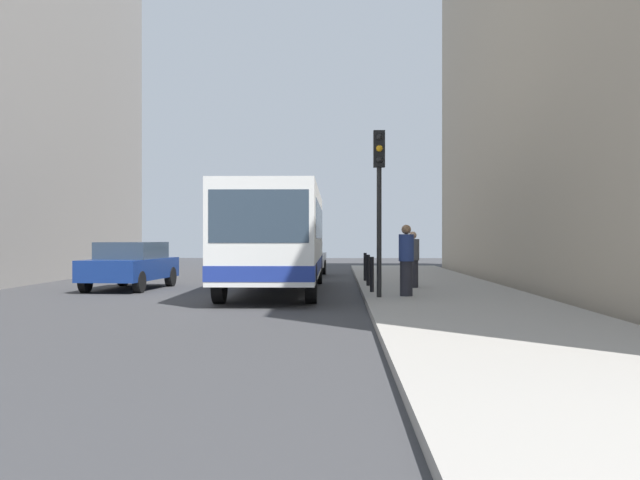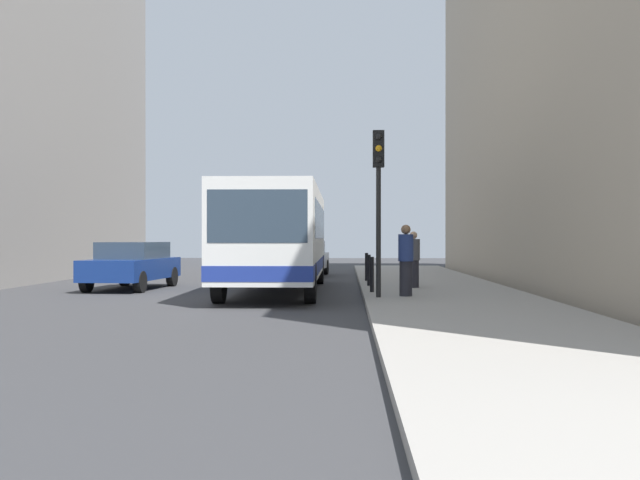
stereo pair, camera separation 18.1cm
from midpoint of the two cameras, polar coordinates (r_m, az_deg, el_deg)
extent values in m
plane|color=#38383A|center=(19.67, -5.79, -4.54)|extent=(80.00, 80.00, 0.00)
cube|color=#9E9991|center=(19.68, 10.03, -4.32)|extent=(4.40, 40.00, 0.15)
cube|color=#B2A38C|center=(25.65, 22.70, 12.70)|extent=(7.00, 32.00, 14.37)
cube|color=white|center=(22.16, -3.01, 0.52)|extent=(2.58, 11.02, 2.50)
cube|color=navy|center=(22.17, -3.01, -1.94)|extent=(2.60, 11.04, 0.36)
cube|color=#2D3D4C|center=(16.71, -4.52, 1.84)|extent=(2.26, 0.08, 1.20)
cube|color=#2D3D4C|center=(22.66, -2.91, 1.40)|extent=(2.59, 9.42, 1.00)
cylinder|color=black|center=(18.23, -0.45, -3.33)|extent=(0.29, 1.00, 1.00)
cylinder|color=black|center=(18.45, -7.49, -3.29)|extent=(0.29, 1.00, 1.00)
cylinder|color=black|center=(26.02, 0.17, -2.29)|extent=(0.29, 1.00, 1.00)
cylinder|color=black|center=(26.17, -4.79, -2.27)|extent=(0.29, 1.00, 1.00)
cube|color=navy|center=(24.06, -14.03, -2.16)|extent=(2.14, 4.53, 0.64)
cube|color=#2D3D4C|center=(24.18, -13.91, -0.77)|extent=(1.79, 2.58, 0.52)
cylinder|color=black|center=(22.38, -13.42, -3.15)|extent=(0.27, 0.66, 0.64)
cylinder|color=black|center=(22.99, -17.27, -3.06)|extent=(0.27, 0.66, 0.64)
cylinder|color=black|center=(25.22, -11.08, -2.78)|extent=(0.27, 0.66, 0.64)
cylinder|color=black|center=(25.76, -14.56, -2.72)|extent=(0.27, 0.66, 0.64)
cube|color=#A5A8AD|center=(31.36, -1.16, -1.61)|extent=(2.12, 4.52, 0.64)
cube|color=#2D3D4C|center=(31.49, -1.13, -0.55)|extent=(1.78, 2.57, 0.52)
cylinder|color=black|center=(29.78, 0.03, -2.32)|extent=(0.27, 0.65, 0.64)
cylinder|color=black|center=(30.00, -3.08, -2.31)|extent=(0.27, 0.65, 0.64)
cylinder|color=black|center=(32.77, 0.60, -2.10)|extent=(0.27, 0.65, 0.64)
cylinder|color=black|center=(32.97, -2.24, -2.08)|extent=(0.27, 0.65, 0.64)
cylinder|color=black|center=(18.31, 4.79, 0.60)|extent=(0.12, 0.12, 3.20)
cube|color=black|center=(18.44, 4.79, 6.98)|extent=(0.28, 0.24, 0.90)
sphere|color=black|center=(18.35, 4.81, 7.89)|extent=(0.16, 0.16, 0.16)
sphere|color=orange|center=(18.32, 4.81, 7.03)|extent=(0.16, 0.16, 0.16)
sphere|color=black|center=(18.28, 4.81, 6.15)|extent=(0.16, 0.16, 0.16)
cylinder|color=black|center=(20.10, 4.26, -2.65)|extent=(0.11, 0.11, 0.95)
cylinder|color=black|center=(22.74, 4.00, -2.32)|extent=(0.11, 0.11, 0.95)
cylinder|color=black|center=(25.37, 3.80, -2.07)|extent=(0.11, 0.11, 0.95)
cylinder|color=#26262D|center=(18.78, 6.88, -2.96)|extent=(0.32, 0.32, 0.88)
cylinder|color=navy|center=(18.75, 6.88, -0.59)|extent=(0.38, 0.38, 0.68)
sphere|color=#8C6647|center=(18.75, 6.88, 0.81)|extent=(0.24, 0.24, 0.24)
cylinder|color=#26262D|center=(22.02, 7.42, -2.59)|extent=(0.32, 0.32, 0.81)
cylinder|color=#4C4C51|center=(22.00, 7.42, -0.73)|extent=(0.38, 0.38, 0.62)
sphere|color=tan|center=(21.99, 7.42, 0.36)|extent=(0.22, 0.22, 0.22)
camera|label=1|loc=(0.09, -89.74, 0.00)|focal=41.71mm
camera|label=2|loc=(0.09, 90.26, 0.00)|focal=41.71mm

